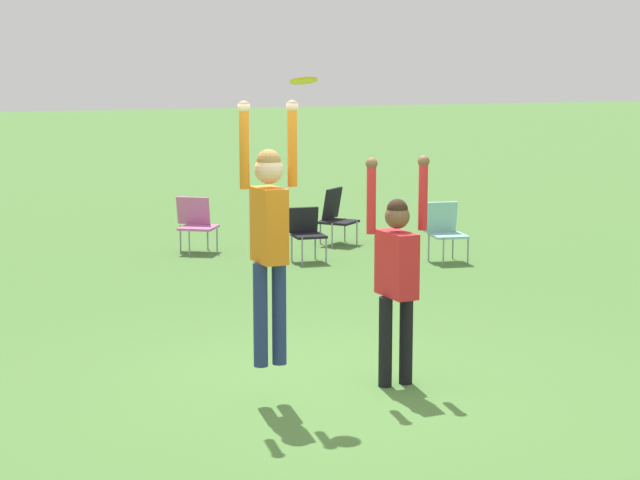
# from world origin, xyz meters

# --- Properties ---
(ground_plane) EXTENTS (120.00, 120.00, 0.00)m
(ground_plane) POSITION_xyz_m (0.00, 0.00, 0.00)
(ground_plane) COLOR #4C7A38
(person_jumping) EXTENTS (0.52, 0.37, 2.20)m
(person_jumping) POSITION_xyz_m (-0.61, -0.13, 1.50)
(person_jumping) COLOR navy
(person_jumping) RESTS_ON ground_plane
(person_defending) EXTENTS (0.61, 0.46, 2.03)m
(person_defending) POSITION_xyz_m (0.59, -0.14, 1.07)
(person_defending) COLOR black
(person_defending) RESTS_ON ground_plane
(frisbee) EXTENTS (0.24, 0.23, 0.07)m
(frisbee) POSITION_xyz_m (-0.23, 0.02, 2.68)
(frisbee) COLOR yellow
(camping_chair_0) EXTENTS (0.50, 0.54, 0.78)m
(camping_chair_0) POSITION_xyz_m (2.36, 5.75, 0.46)
(camping_chair_0) COLOR gray
(camping_chair_0) RESTS_ON ground_plane
(camping_chair_1) EXTENTS (0.72, 0.80, 0.83)m
(camping_chair_1) POSITION_xyz_m (1.17, 7.19, 0.47)
(camping_chair_1) COLOR gray
(camping_chair_1) RESTS_ON ground_plane
(camping_chair_2) EXTENTS (0.71, 0.80, 0.88)m
(camping_chair_2) POSITION_xyz_m (3.41, 6.96, 0.48)
(camping_chair_2) COLOR gray
(camping_chair_2) RESTS_ON ground_plane
(camping_chair_3) EXTENTS (0.58, 0.62, 0.86)m
(camping_chair_3) POSITION_xyz_m (4.17, 4.90, 0.49)
(camping_chair_3) COLOR gray
(camping_chair_3) RESTS_ON ground_plane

